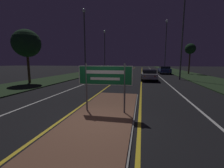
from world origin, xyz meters
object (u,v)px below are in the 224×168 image
object	(u,v)px
streetlight_right_near	(184,20)
car_receding_0	(149,74)
streetlight_right_far	(166,37)
car_receding_1	(164,70)
highway_sign	(105,78)
streetlight_left_near	(85,36)
streetlight_left_far	(105,45)
car_approaching_0	(110,73)
car_approaching_1	(122,69)

from	to	relation	value
streetlight_right_near	car_receding_0	size ratio (longest dim) A/B	2.43
streetlight_right_far	car_receding_1	bearing A→B (deg)	-98.17
highway_sign	streetlight_left_near	world-z (taller)	streetlight_left_near
streetlight_left_near	streetlight_right_near	world-z (taller)	streetlight_right_near
streetlight_left_far	car_approaching_0	bearing A→B (deg)	-73.11
car_approaching_1	streetlight_left_near	bearing A→B (deg)	-104.94
streetlight_right_far	car_approaching_0	world-z (taller)	streetlight_right_far
car_receding_0	car_receding_1	xyz separation A→B (m)	(3.34, 11.14, 0.05)
streetlight_right_near	car_receding_0	bearing A→B (deg)	-160.89
car_approaching_1	streetlight_left_far	bearing A→B (deg)	-176.38
car_receding_1	car_approaching_1	distance (m)	8.79
car_receding_1	streetlight_right_near	bearing A→B (deg)	-86.87
streetlight_left_near	car_approaching_0	xyz separation A→B (m)	(3.34, 0.31, -4.91)
car_receding_0	streetlight_right_far	bearing A→B (deg)	75.58
car_approaching_0	car_receding_1	bearing A→B (deg)	49.76
streetlight_left_near	car_receding_0	size ratio (longest dim) A/B	1.99
streetlight_left_far	car_receding_1	world-z (taller)	streetlight_left_far
streetlight_right_near	streetlight_right_far	size ratio (longest dim) A/B	1.02
car_receding_0	car_receding_1	distance (m)	11.63
streetlight_right_far	streetlight_right_near	bearing A→B (deg)	-90.28
car_approaching_1	car_approaching_0	bearing A→B (deg)	-90.56
streetlight_left_near	car_receding_0	world-z (taller)	streetlight_left_near
streetlight_right_near	car_approaching_1	distance (m)	16.59
car_receding_0	car_approaching_1	distance (m)	14.64
streetlight_right_near	car_approaching_0	distance (m)	11.14
car_approaching_0	streetlight_left_near	bearing A→B (deg)	-174.77
streetlight_left_near	streetlight_left_far	xyz separation A→B (m)	(-0.43, 12.73, 0.28)
highway_sign	car_approaching_1	xyz separation A→B (m)	(-2.69, 26.51, -0.80)
car_receding_0	car_approaching_0	bearing A→B (deg)	168.34
streetlight_left_near	car_receding_1	world-z (taller)	streetlight_left_near
car_receding_1	car_approaching_0	bearing A→B (deg)	-130.24
streetlight_left_near	car_approaching_1	xyz separation A→B (m)	(3.46, 12.98, -4.88)
streetlight_left_near	car_approaching_0	world-z (taller)	streetlight_left_near
streetlight_right_far	car_receding_0	size ratio (longest dim) A/B	2.39
highway_sign	car_receding_0	world-z (taller)	highway_sign
car_receding_1	car_approaching_1	world-z (taller)	car_receding_1
highway_sign	car_receding_1	size ratio (longest dim) A/B	0.51
car_receding_0	car_approaching_1	bearing A→B (deg)	110.20
streetlight_right_far	car_approaching_1	bearing A→B (deg)	-169.94
streetlight_left_far	car_approaching_0	size ratio (longest dim) A/B	1.99
streetlight_left_far	car_approaching_1	xyz separation A→B (m)	(3.90, 0.25, -5.16)
car_receding_0	streetlight_right_near	bearing A→B (deg)	19.11
car_receding_1	streetlight_left_near	bearing A→B (deg)	-138.83
streetlight_right_near	car_approaching_1	world-z (taller)	streetlight_right_near
car_receding_1	car_approaching_0	distance (m)	13.19
streetlight_right_near	streetlight_right_far	world-z (taller)	streetlight_right_near
streetlight_right_near	streetlight_right_far	bearing A→B (deg)	89.72
highway_sign	streetlight_right_far	bearing A→B (deg)	77.35
highway_sign	car_receding_0	distance (m)	13.02
streetlight_left_near	streetlight_right_far	size ratio (longest dim) A/B	0.83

